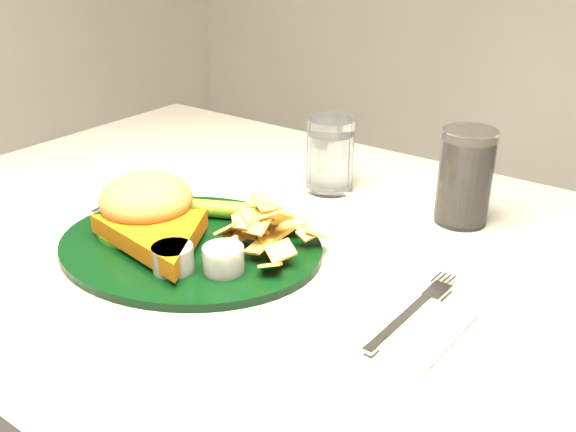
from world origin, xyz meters
name	(u,v)px	position (x,y,z in m)	size (l,w,h in m)	color
dinner_plate	(188,222)	(-0.08, -0.09, 0.79)	(0.34, 0.28, 0.08)	black
water_glass	(330,155)	(-0.05, 0.18, 0.81)	(0.07, 0.07, 0.11)	white
cola_glass	(465,177)	(0.16, 0.19, 0.82)	(0.07, 0.07, 0.13)	black
fork_napkin	(403,319)	(0.21, -0.07, 0.76)	(0.12, 0.16, 0.01)	white
spoon	(116,199)	(-0.27, -0.05, 0.75)	(0.03, 0.13, 0.01)	silver
wrapped_straw	(308,191)	(-0.07, 0.15, 0.75)	(0.18, 0.06, 0.01)	white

